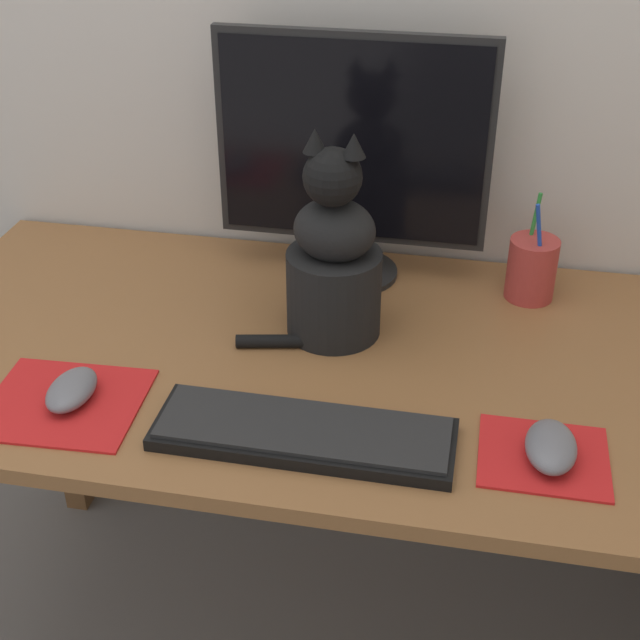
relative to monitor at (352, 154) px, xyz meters
The scene contains 9 objects.
desk 0.41m from the monitor, 82.42° to the right, with size 1.45×0.70×0.73m.
monitor is the anchor object (origin of this frame).
keyboard 0.52m from the monitor, 88.24° to the right, with size 0.41×0.13×0.02m.
mousepad_left 0.62m from the monitor, 126.42° to the right, with size 0.23×0.20×0.00m.
mousepad_right 0.60m from the monitor, 53.35° to the right, with size 0.17×0.15×0.00m.
computer_mouse_left 0.60m from the monitor, 126.13° to the right, with size 0.06×0.11×0.03m.
computer_mouse_right 0.60m from the monitor, 52.92° to the right, with size 0.07×0.11×0.04m.
cat 0.22m from the monitor, 88.92° to the right, with size 0.23×0.17×0.34m.
pen_cup 0.36m from the monitor, ahead, with size 0.08×0.08×0.18m.
Camera 1 is at (0.18, -1.14, 1.50)m, focal length 50.00 mm.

